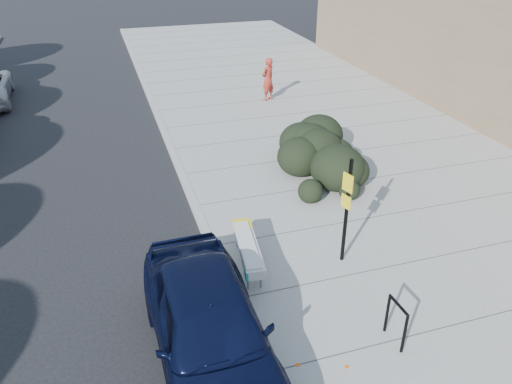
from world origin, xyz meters
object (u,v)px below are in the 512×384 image
sedan_navy (210,327)px  bike_rack (396,319)px  sign_post (347,205)px  bench (248,248)px  pedestrian (268,79)px

sedan_navy → bike_rack: bearing=-12.2°
sign_post → sedan_navy: bearing=-169.1°
bench → sedan_navy: (-1.40, -2.32, 0.19)m
bench → pedestrian: size_ratio=1.16×
bench → pedestrian: 11.76m
sign_post → sedan_navy: (-3.50, -1.88, -0.77)m
sign_post → pedestrian: bearing=62.2°
sedan_navy → pedestrian: 14.42m
bench → sign_post: 2.35m
bike_rack → sedan_navy: 3.37m
pedestrian → bench: bearing=39.0°
bench → bike_rack: bearing=-50.6°
sign_post → pedestrian: sign_post is taller
pedestrian → bike_rack: bearing=50.6°
bike_rack → sign_post: bearing=83.5°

